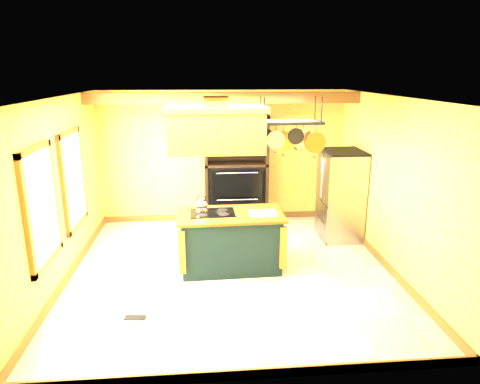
{
  "coord_description": "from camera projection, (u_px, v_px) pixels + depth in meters",
  "views": [
    {
      "loc": [
        -0.39,
        -6.17,
        3.06
      ],
      "look_at": [
        0.16,
        0.3,
        1.22
      ],
      "focal_mm": 32.0,
      "sensor_mm": 36.0,
      "label": 1
    }
  ],
  "objects": [
    {
      "name": "range_hood",
      "position": [
        216.0,
        128.0,
        6.28
      ],
      "size": [
        1.48,
        0.84,
        0.8
      ],
      "color": "#A36828",
      "rests_on": "ceiling"
    },
    {
      "name": "ceiling_beam",
      "position": [
        224.0,
        98.0,
        7.71
      ],
      "size": [
        5.0,
        0.15,
        0.2
      ],
      "primitive_type": "cube",
      "color": "brown",
      "rests_on": "ceiling"
    },
    {
      "name": "hutch",
      "position": [
        236.0,
        182.0,
        8.73
      ],
      "size": [
        1.26,
        0.57,
        2.24
      ],
      "color": "black",
      "rests_on": "floor"
    },
    {
      "name": "ceiling",
      "position": [
        230.0,
        97.0,
        6.05
      ],
      "size": [
        5.0,
        5.0,
        0.0
      ],
      "primitive_type": "plane",
      "rotation": [
        3.14,
        0.0,
        0.0
      ],
      "color": "white",
      "rests_on": "wall_back"
    },
    {
      "name": "wall_front",
      "position": [
        248.0,
        259.0,
        4.02
      ],
      "size": [
        5.0,
        0.02,
        2.7
      ],
      "primitive_type": "cube",
      "color": "#E8C555",
      "rests_on": "floor"
    },
    {
      "name": "wall_back",
      "position": [
        223.0,
        157.0,
        8.81
      ],
      "size": [
        5.0,
        0.02,
        2.7
      ],
      "primitive_type": "cube",
      "color": "#E8C555",
      "rests_on": "floor"
    },
    {
      "name": "wall_left",
      "position": [
        59.0,
        193.0,
        6.21
      ],
      "size": [
        0.02,
        5.0,
        2.7
      ],
      "primitive_type": "cube",
      "color": "#E8C555",
      "rests_on": "floor"
    },
    {
      "name": "floor",
      "position": [
        231.0,
        271.0,
        6.79
      ],
      "size": [
        5.0,
        5.0,
        0.0
      ],
      "primitive_type": "plane",
      "color": "beige",
      "rests_on": "ground"
    },
    {
      "name": "pot_rack",
      "position": [
        291.0,
        130.0,
        6.38
      ],
      "size": [
        1.03,
        0.47,
        0.83
      ],
      "color": "black",
      "rests_on": "ceiling"
    },
    {
      "name": "kitchen_island",
      "position": [
        230.0,
        240.0,
        6.78
      ],
      "size": [
        1.68,
        0.97,
        1.11
      ],
      "rotation": [
        0.0,
        0.0,
        0.03
      ],
      "color": "#13272C",
      "rests_on": "floor"
    },
    {
      "name": "wall_right",
      "position": [
        392.0,
        185.0,
        6.62
      ],
      "size": [
        0.02,
        5.0,
        2.7
      ],
      "primitive_type": "cube",
      "color": "#E8C555",
      "rests_on": "floor"
    },
    {
      "name": "refrigerator",
      "position": [
        340.0,
        197.0,
        7.95
      ],
      "size": [
        0.71,
        0.84,
        1.63
      ],
      "color": "gray",
      "rests_on": "floor"
    },
    {
      "name": "window_near",
      "position": [
        42.0,
        206.0,
        5.43
      ],
      "size": [
        0.06,
        1.06,
        1.56
      ],
      "color": "brown",
      "rests_on": "wall_left"
    },
    {
      "name": "window_far",
      "position": [
        73.0,
        180.0,
        6.77
      ],
      "size": [
        0.06,
        1.06,
        1.56
      ],
      "color": "brown",
      "rests_on": "wall_left"
    },
    {
      "name": "floor_register",
      "position": [
        135.0,
        318.0,
        5.49
      ],
      "size": [
        0.29,
        0.15,
        0.01
      ],
      "primitive_type": "cube",
      "rotation": [
        0.0,
        0.0,
        -0.11
      ],
      "color": "black",
      "rests_on": "floor"
    }
  ]
}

